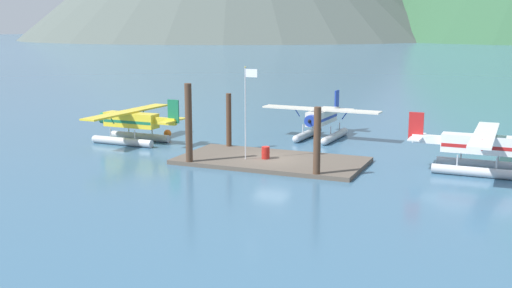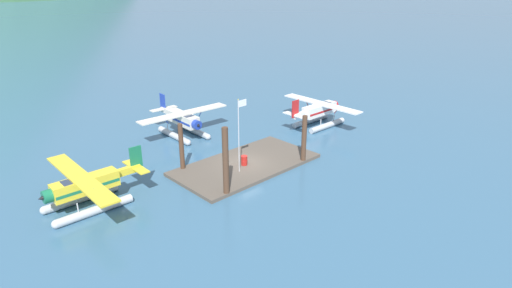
# 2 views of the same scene
# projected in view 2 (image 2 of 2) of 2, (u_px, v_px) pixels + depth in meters

# --- Properties ---
(ground_plane) EXTENTS (1200.00, 1200.00, 0.00)m
(ground_plane) POSITION_uv_depth(u_px,v_px,m) (246.00, 166.00, 38.92)
(ground_plane) COLOR #38607F
(dock_platform) EXTENTS (13.23, 6.82, 0.30)m
(dock_platform) POSITION_uv_depth(u_px,v_px,m) (246.00, 165.00, 38.87)
(dock_platform) COLOR brown
(dock_platform) RESTS_ON ground
(piling_near_left) EXTENTS (0.49, 0.49, 5.78)m
(piling_near_left) POSITION_uv_depth(u_px,v_px,m) (226.00, 163.00, 32.58)
(piling_near_left) COLOR #4C3323
(piling_near_left) RESTS_ON ground
(piling_near_right) EXTENTS (0.46, 0.46, 4.63)m
(piling_near_right) POSITION_uv_depth(u_px,v_px,m) (304.00, 140.00, 38.74)
(piling_near_right) COLOR #4C3323
(piling_near_right) RESTS_ON ground
(piling_far_left) EXTENTS (0.41, 0.41, 4.48)m
(piling_far_left) POSITION_uv_depth(u_px,v_px,m) (182.00, 148.00, 37.08)
(piling_far_left) COLOR #4C3323
(piling_far_left) RESTS_ON ground
(flagpole) EXTENTS (0.95, 0.10, 6.58)m
(flagpole) POSITION_uv_depth(u_px,v_px,m) (240.00, 128.00, 35.73)
(flagpole) COLOR silver
(flagpole) RESTS_ON dock_platform
(fuel_drum) EXTENTS (0.62, 0.62, 0.88)m
(fuel_drum) POSITION_uv_depth(u_px,v_px,m) (244.00, 160.00, 38.29)
(fuel_drum) COLOR #AD1E19
(fuel_drum) RESTS_ON dock_platform
(mooring_buoy) EXTENTS (0.67, 0.67, 0.67)m
(mooring_buoy) POSITION_uv_depth(u_px,v_px,m) (87.00, 183.00, 35.04)
(mooring_buoy) COLOR orange
(mooring_buoy) RESTS_ON ground
(seaplane_yellow_port_fwd) EXTENTS (7.98, 10.43, 3.84)m
(seaplane_yellow_port_fwd) POSITION_uv_depth(u_px,v_px,m) (86.00, 189.00, 31.34)
(seaplane_yellow_port_fwd) COLOR #B7BABF
(seaplane_yellow_port_fwd) RESTS_ON ground
(seaplane_cream_bow_centre) EXTENTS (10.45, 7.98, 3.84)m
(seaplane_cream_bow_centre) POSITION_uv_depth(u_px,v_px,m) (183.00, 122.00, 45.78)
(seaplane_cream_bow_centre) COLOR #B7BABF
(seaplane_cream_bow_centre) RESTS_ON ground
(seaplane_white_stbd_fwd) EXTENTS (7.98, 10.42, 3.84)m
(seaplane_white_stbd_fwd) POSITION_uv_depth(u_px,v_px,m) (319.00, 113.00, 48.91)
(seaplane_white_stbd_fwd) COLOR #B7BABF
(seaplane_white_stbd_fwd) RESTS_ON ground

